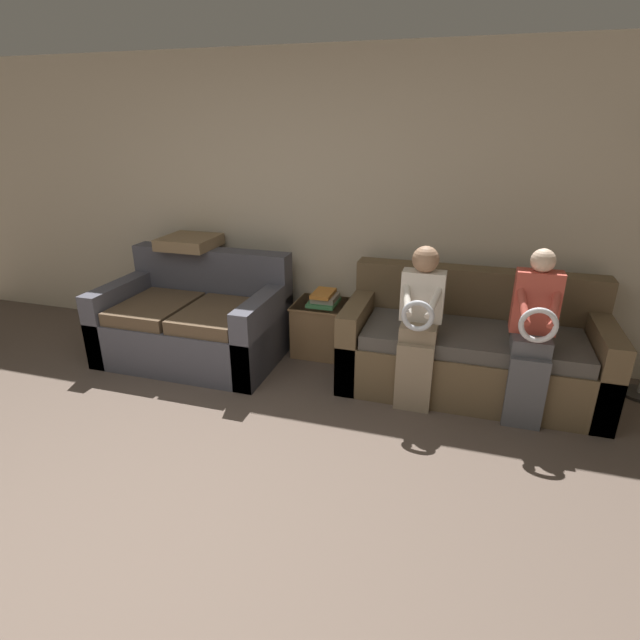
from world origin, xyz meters
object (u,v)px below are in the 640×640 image
at_px(couch_side, 196,322).
at_px(book_stack, 324,298).
at_px(side_shelf, 324,327).
at_px(couch_main, 470,349).
at_px(throw_pillow, 190,242).
at_px(child_right_seated, 533,332).
at_px(child_left_seated, 420,320).

xyz_separation_m(couch_side, book_stack, (1.08, 0.38, 0.21)).
bearing_deg(side_shelf, couch_main, -11.24).
height_order(couch_side, throw_pillow, throw_pillow).
xyz_separation_m(side_shelf, throw_pillow, (-1.28, -0.04, 0.70)).
bearing_deg(child_right_seated, throw_pillow, 168.78).
relative_size(child_right_seated, throw_pillow, 2.56).
bearing_deg(child_right_seated, book_stack, 159.61).
bearing_deg(child_right_seated, couch_main, 136.02).
xyz_separation_m(book_stack, throw_pillow, (-1.28, -0.03, 0.42)).
bearing_deg(couch_main, child_right_seated, -43.98).
xyz_separation_m(child_left_seated, side_shelf, (-0.89, 0.62, -0.41)).
bearing_deg(couch_main, side_shelf, 168.76).
xyz_separation_m(child_left_seated, child_right_seated, (0.75, -0.00, 0.01)).
distance_m(couch_main, side_shelf, 1.30).
bearing_deg(throw_pillow, couch_main, -4.85).
relative_size(couch_side, throw_pillow, 3.21).
bearing_deg(throw_pillow, child_left_seated, -14.93).
distance_m(couch_side, side_shelf, 1.15).
relative_size(couch_main, child_right_seated, 1.61).
bearing_deg(book_stack, couch_side, -160.65).
distance_m(couch_side, child_left_seated, 2.01).
distance_m(child_left_seated, book_stack, 1.09).
relative_size(side_shelf, throw_pillow, 1.12).
distance_m(couch_main, throw_pillow, 2.64).
xyz_separation_m(couch_main, side_shelf, (-1.27, 0.25, -0.07)).
height_order(child_left_seated, throw_pillow, child_left_seated).
height_order(couch_side, side_shelf, couch_side).
height_order(couch_side, child_left_seated, child_left_seated).
relative_size(child_right_seated, book_stack, 4.07).
relative_size(side_shelf, book_stack, 1.78).
bearing_deg(throw_pillow, book_stack, 1.46).
height_order(child_right_seated, throw_pillow, child_right_seated).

